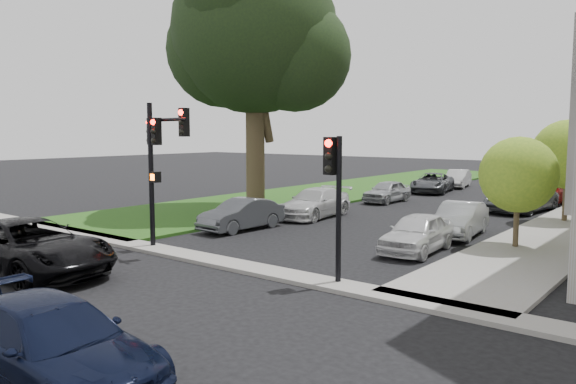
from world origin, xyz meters
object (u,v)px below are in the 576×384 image
Objects in this scene: car_parked_3 at (542,192)px; car_parked_8 at (432,183)px; car_parked_9 at (458,179)px; traffic_signal_main at (159,149)px; car_parked_2 at (521,198)px; car_parked_4 at (570,182)px; car_parked_5 at (242,214)px; car_cross_far at (51,344)px; car_parked_1 at (460,220)px; small_tree_a at (518,175)px; small_tree_b at (568,154)px; traffic_signal_secondary at (334,182)px; eucalyptus at (254,31)px; car_cross_near at (28,247)px; car_parked_6 at (315,203)px; car_parked_0 at (417,233)px; car_parked_7 at (387,191)px.

car_parked_8 is (-7.58, 2.66, -0.11)m from car_parked_3.
traffic_signal_main is at bearing -100.53° from car_parked_9.
car_parked_4 is (-0.08, 11.53, 0.01)m from car_parked_2.
car_parked_2 is 14.78m from car_parked_5.
car_parked_4 is at bearing -0.38° from car_cross_far.
car_parked_9 is (-7.46, 18.72, -0.01)m from car_parked_1.
car_parked_9 is at bearing 116.47° from small_tree_a.
car_cross_far is at bearing -89.60° from car_parked_9.
car_parked_2 is 12.55m from car_parked_9.
traffic_signal_secondary is at bearing -99.32° from small_tree_b.
car_parked_8 is (3.64, 13.78, -8.41)m from eucalyptus.
car_parked_6 is (0.16, 13.83, -0.10)m from car_cross_near.
traffic_signal_main is (3.95, -9.31, -5.59)m from eucalyptus.
car_parked_3 is at bearing 66.11° from car_parked_5.
small_tree_b is 14.51m from car_parked_4.
car_parked_0 reaches higher than car_parked_7.
eucalyptus is at bearing 172.80° from small_tree_a.
car_parked_8 is (-9.91, 8.26, -2.41)m from small_tree_b.
car_cross_far reaches higher than car_parked_2.
eucalyptus is at bearing -112.45° from car_parked_9.
car_parked_6 is (-7.08, 17.13, -0.00)m from car_cross_far.
car_parked_2 is 1.09× the size of car_parked_3.
car_parked_6 is at bearing -118.02° from car_parked_3.
car_parked_7 is at bearing 62.54° from eucalyptus.
car_parked_4 is at bearing -0.72° from car_parked_9.
traffic_signal_main reaches higher than car_parked_7.
car_cross_far is (-2.67, -15.40, -1.91)m from small_tree_a.
small_tree_a is 15.75m from car_cross_far.
car_parked_3 reaches higher than car_parked_0.
car_cross_near is at bearing -86.57° from car_parked_5.
car_parked_6 is at bearing 168.98° from car_parked_1.
traffic_signal_secondary reaches higher than car_parked_5.
car_parked_9 is at bearing 90.68° from traffic_signal_main.
car_parked_2 is at bearing 135.89° from small_tree_b.
car_parked_1 is (11.08, -0.49, -8.40)m from eucalyptus.
car_cross_near is at bearing -95.87° from car_parked_6.
car_cross_near is 1.42× the size of car_parked_1.
small_tree_b is (13.56, 5.52, -6.00)m from eucalyptus.
car_parked_3 is 0.95× the size of car_parked_6.
car_parked_4 is 20.80m from car_parked_6.
car_cross_near is 32.05m from car_parked_9.
car_parked_4 reaches higher than car_parked_0.
traffic_signal_secondary is 0.84× the size of car_parked_8.
car_cross_near is 12.15m from car_parked_0.
traffic_signal_secondary is 0.69× the size of car_cross_near.
car_parked_2 is 1.03× the size of car_parked_6.
eucalyptus is 14.50m from car_parked_0.
traffic_signal_main is 1.07× the size of car_parked_6.
car_parked_7 is at bearing 137.57° from small_tree_a.
car_parked_4 is 1.27× the size of car_parked_7.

